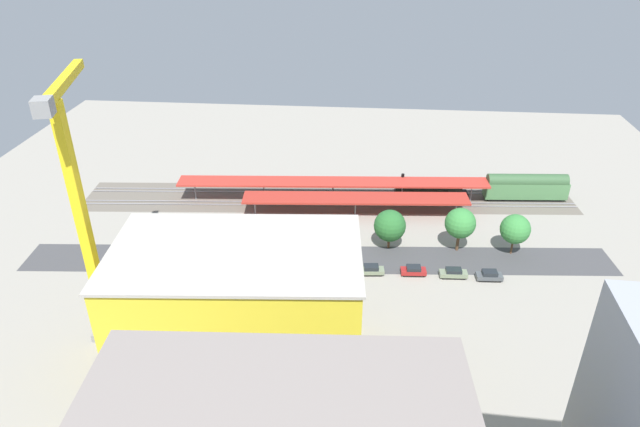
{
  "coord_description": "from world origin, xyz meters",
  "views": [
    {
      "loc": [
        -7.7,
        87.66,
        56.42
      ],
      "look_at": [
        -0.27,
        2.54,
        9.4
      ],
      "focal_mm": 31.6,
      "sensor_mm": 36.0,
      "label": 1
    }
  ],
  "objects_px": {
    "traffic_light": "(215,250)",
    "box_truck_0": "(205,287)",
    "locomotive": "(432,188)",
    "passenger_coach": "(526,186)",
    "platform_canopy_far": "(333,182)",
    "street_tree_1": "(460,223)",
    "platform_canopy_near": "(356,198)",
    "parked_car_4": "(332,265)",
    "parked_car_3": "(371,270)",
    "parked_car_1": "(453,273)",
    "construction_building": "(240,311)",
    "street_tree_2": "(515,229)",
    "street_tree_0": "(390,226)",
    "parked_car_5": "(293,265)",
    "box_truck_2": "(310,289)",
    "parked_car_0": "(489,276)",
    "box_truck_1": "(224,290)",
    "tower_crane": "(81,206)"
  },
  "relations": [
    {
      "from": "platform_canopy_far",
      "to": "parked_car_0",
      "type": "xyz_separation_m",
      "value": [
        -28.65,
        27.18,
        -3.57
      ]
    },
    {
      "from": "platform_canopy_far",
      "to": "construction_building",
      "type": "bearing_deg",
      "value": 79.91
    },
    {
      "from": "parked_car_3",
      "to": "construction_building",
      "type": "relative_size",
      "value": 0.15
    },
    {
      "from": "box_truck_2",
      "to": "traffic_light",
      "type": "distance_m",
      "value": 18.47
    },
    {
      "from": "platform_canopy_near",
      "to": "box_truck_0",
      "type": "relative_size",
      "value": 5.32
    },
    {
      "from": "parked_car_1",
      "to": "box_truck_1",
      "type": "distance_m",
      "value": 38.94
    },
    {
      "from": "street_tree_0",
      "to": "street_tree_2",
      "type": "distance_m",
      "value": 22.45
    },
    {
      "from": "locomotive",
      "to": "box_truck_2",
      "type": "height_order",
      "value": "locomotive"
    },
    {
      "from": "locomotive",
      "to": "parked_car_3",
      "type": "height_order",
      "value": "locomotive"
    },
    {
      "from": "traffic_light",
      "to": "box_truck_0",
      "type": "bearing_deg",
      "value": 90.64
    },
    {
      "from": "tower_crane",
      "to": "box_truck_1",
      "type": "relative_size",
      "value": 3.78
    },
    {
      "from": "parked_car_1",
      "to": "box_truck_1",
      "type": "xyz_separation_m",
      "value": [
        37.76,
        9.45,
        0.99
      ]
    },
    {
      "from": "platform_canopy_near",
      "to": "parked_car_5",
      "type": "xyz_separation_m",
      "value": [
        10.3,
        20.65,
        -3.03
      ]
    },
    {
      "from": "construction_building",
      "to": "box_truck_0",
      "type": "height_order",
      "value": "construction_building"
    },
    {
      "from": "platform_canopy_far",
      "to": "parked_car_3",
      "type": "height_order",
      "value": "platform_canopy_far"
    },
    {
      "from": "parked_car_4",
      "to": "parked_car_5",
      "type": "bearing_deg",
      "value": 3.83
    },
    {
      "from": "box_truck_0",
      "to": "passenger_coach",
      "type": "bearing_deg",
      "value": -146.35
    },
    {
      "from": "platform_canopy_far",
      "to": "street_tree_0",
      "type": "relative_size",
      "value": 8.67
    },
    {
      "from": "parked_car_1",
      "to": "street_tree_0",
      "type": "bearing_deg",
      "value": -38.29
    },
    {
      "from": "parked_car_4",
      "to": "box_truck_0",
      "type": "height_order",
      "value": "box_truck_0"
    },
    {
      "from": "parked_car_0",
      "to": "street_tree_0",
      "type": "xyz_separation_m",
      "value": [
        16.96,
        -8.84,
        3.94
      ]
    },
    {
      "from": "locomotive",
      "to": "passenger_coach",
      "type": "relative_size",
      "value": 0.9
    },
    {
      "from": "street_tree_1",
      "to": "platform_canopy_near",
      "type": "bearing_deg",
      "value": -31.81
    },
    {
      "from": "parked_car_1",
      "to": "parked_car_4",
      "type": "bearing_deg",
      "value": -1.76
    },
    {
      "from": "platform_canopy_far",
      "to": "parked_car_4",
      "type": "relative_size",
      "value": 14.58
    },
    {
      "from": "parked_car_1",
      "to": "traffic_light",
      "type": "distance_m",
      "value": 41.31
    },
    {
      "from": "passenger_coach",
      "to": "parked_car_4",
      "type": "xyz_separation_m",
      "value": [
        39.95,
        30.27,
        -2.39
      ]
    },
    {
      "from": "box_truck_1",
      "to": "parked_car_1",
      "type": "bearing_deg",
      "value": -165.95
    },
    {
      "from": "construction_building",
      "to": "box_truck_2",
      "type": "xyz_separation_m",
      "value": [
        -7.62,
        -15.7,
        -7.48
      ]
    },
    {
      "from": "passenger_coach",
      "to": "parked_car_3",
      "type": "relative_size",
      "value": 3.84
    },
    {
      "from": "platform_canopy_near",
      "to": "parked_car_1",
      "type": "xyz_separation_m",
      "value": [
        -17.56,
        20.85,
        -3.05
      ]
    },
    {
      "from": "locomotive",
      "to": "parked_car_4",
      "type": "distance_m",
      "value": 36.25
    },
    {
      "from": "parked_car_4",
      "to": "parked_car_3",
      "type": "bearing_deg",
      "value": 172.53
    },
    {
      "from": "street_tree_0",
      "to": "street_tree_1",
      "type": "relative_size",
      "value": 0.9
    },
    {
      "from": "parked_car_4",
      "to": "box_truck_2",
      "type": "relative_size",
      "value": 0.47
    },
    {
      "from": "street_tree_2",
      "to": "street_tree_1",
      "type": "bearing_deg",
      "value": -1.95
    },
    {
      "from": "box_truck_0",
      "to": "street_tree_2",
      "type": "relative_size",
      "value": 1.11
    },
    {
      "from": "tower_crane",
      "to": "parked_car_4",
      "type": "bearing_deg",
      "value": -149.0
    },
    {
      "from": "passenger_coach",
      "to": "parked_car_0",
      "type": "height_order",
      "value": "passenger_coach"
    },
    {
      "from": "parked_car_5",
      "to": "construction_building",
      "type": "xyz_separation_m",
      "value": [
        3.78,
        23.87,
        8.44
      ]
    },
    {
      "from": "platform_canopy_near",
      "to": "parked_car_4",
      "type": "distance_m",
      "value": 20.72
    },
    {
      "from": "platform_canopy_near",
      "to": "locomotive",
      "type": "bearing_deg",
      "value": -148.41
    },
    {
      "from": "locomotive",
      "to": "traffic_light",
      "type": "relative_size",
      "value": 2.51
    },
    {
      "from": "passenger_coach",
      "to": "parked_car_0",
      "type": "distance_m",
      "value": 33.77
    },
    {
      "from": "platform_canopy_far",
      "to": "street_tree_1",
      "type": "height_order",
      "value": "street_tree_1"
    },
    {
      "from": "street_tree_2",
      "to": "parked_car_1",
      "type": "bearing_deg",
      "value": 36.58
    },
    {
      "from": "parked_car_5",
      "to": "box_truck_2",
      "type": "relative_size",
      "value": 0.48
    },
    {
      "from": "parked_car_4",
      "to": "box_truck_0",
      "type": "xyz_separation_m",
      "value": [
        19.99,
        9.62,
        0.97
      ]
    },
    {
      "from": "street_tree_1",
      "to": "box_truck_0",
      "type": "bearing_deg",
      "value": 22.64
    },
    {
      "from": "parked_car_4",
      "to": "street_tree_1",
      "type": "relative_size",
      "value": 0.53
    }
  ]
}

